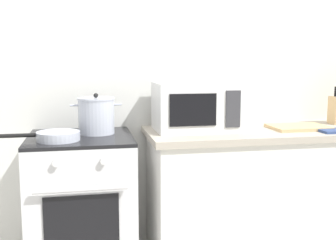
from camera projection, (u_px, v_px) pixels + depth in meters
name	position (u px, v px, depth m)	size (l,w,h in m)	color
back_wall	(176.00, 76.00, 2.88)	(4.40, 0.10, 2.50)	silver
lower_cabinet_right	(276.00, 201.00, 2.77)	(1.64, 0.56, 0.88)	white
countertop_right	(278.00, 132.00, 2.70)	(1.70, 0.60, 0.04)	#ADA393
stove	(82.00, 212.00, 2.51)	(0.60, 0.64, 0.92)	silver
stock_pot	(96.00, 116.00, 2.51)	(0.30, 0.22, 0.24)	silver
frying_pan	(57.00, 136.00, 2.30)	(0.44, 0.24, 0.05)	silver
microwave	(195.00, 106.00, 2.63)	(0.50, 0.37, 0.30)	white
cutting_board	(298.00, 127.00, 2.70)	(0.36, 0.26, 0.02)	tan
oven_mitt	(334.00, 131.00, 2.58)	(0.18, 0.14, 0.02)	#33477A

